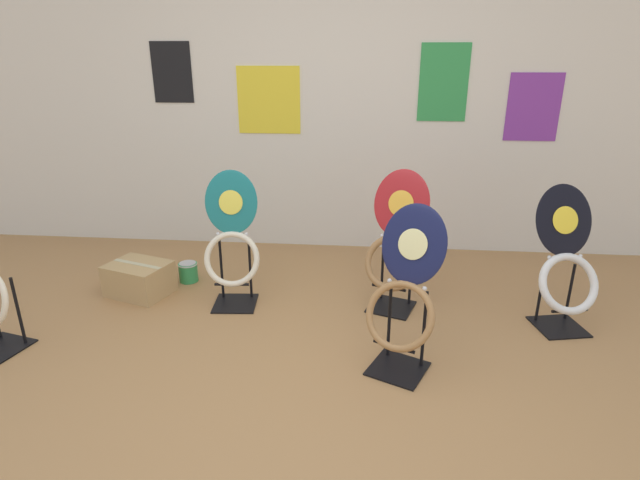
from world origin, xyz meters
The scene contains 8 objects.
ground_plane centered at (0.00, 0.00, 0.00)m, with size 14.00×14.00×0.00m, color #A37547.
wall_back centered at (0.00, 2.40, 1.30)m, with size 8.00×0.07×2.60m.
toilet_seat_display_jazz_black centered at (1.51, 1.11, 0.41)m, with size 0.43×0.42×0.87m.
toilet_seat_display_navy_moon centered at (0.51, 0.57, 0.45)m, with size 0.46×0.44×0.88m.
toilet_seat_display_crimson_swirl centered at (0.50, 1.27, 0.44)m, with size 0.45×0.42×0.91m.
toilet_seat_display_teal_sax centered at (-0.56, 1.21, 0.43)m, with size 0.38×0.30×0.90m.
paint_can centered at (-1.00, 1.52, 0.08)m, with size 0.14×0.14×0.15m.
storage_box centered at (-1.27, 1.29, 0.11)m, with size 0.48×0.42×0.23m.
Camera 1 is at (0.29, -1.76, 1.58)m, focal length 28.00 mm.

